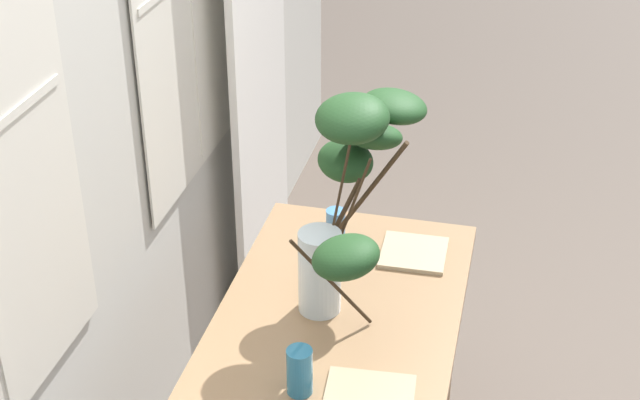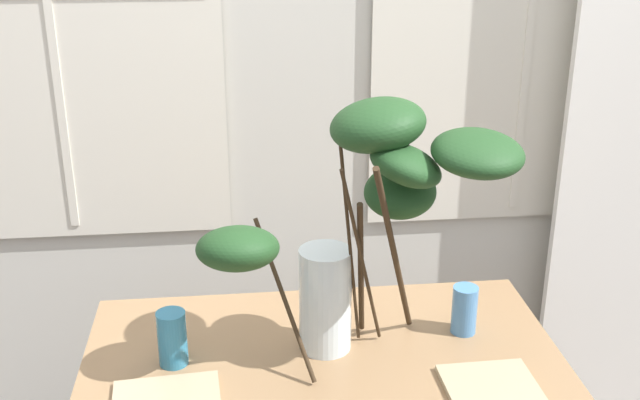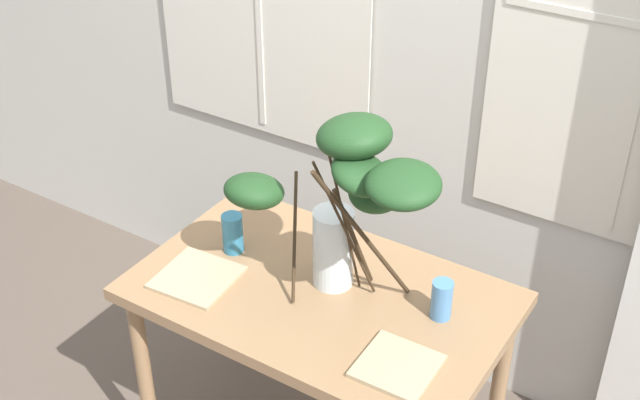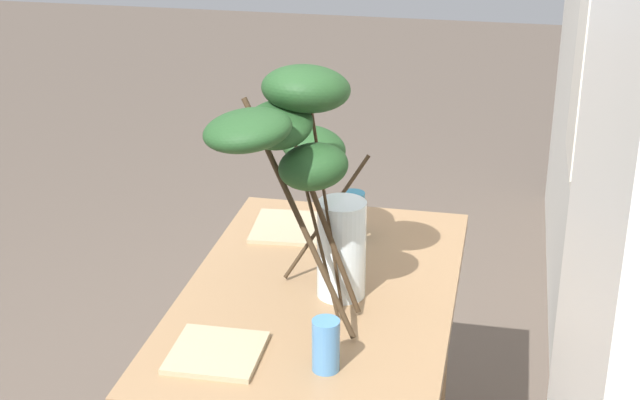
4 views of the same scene
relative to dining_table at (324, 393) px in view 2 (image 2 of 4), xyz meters
The scene contains 5 objects.
dining_table is the anchor object (origin of this frame).
vase_with_branches 0.49m from the dining_table, ahead, with size 0.76×0.37×0.66m.
drinking_glass_blue_left 0.39m from the dining_table, behind, with size 0.07×0.07×0.14m, color teal.
drinking_glass_blue_right 0.41m from the dining_table, 13.92° to the left, with size 0.06×0.06×0.13m, color #4C84BC.
plate_square_right 0.41m from the dining_table, 25.36° to the right, with size 0.21×0.21×0.01m, color tan.
Camera 2 is at (-0.19, -1.61, 1.84)m, focal length 44.22 mm.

